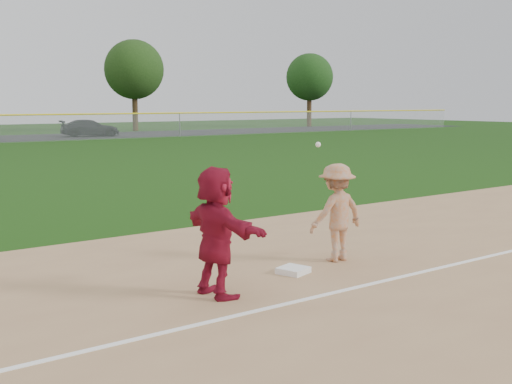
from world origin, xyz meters
TOP-DOWN VIEW (x-y plane):
  - ground at (0.00, 0.00)m, footprint 160.00×160.00m
  - foul_line at (0.00, -0.80)m, footprint 60.00×0.10m
  - first_base at (0.02, 0.45)m, footprint 0.57×0.57m
  - base_runner at (-1.71, 0.14)m, footprint 0.64×1.84m
  - car_right at (14.04, 44.98)m, footprint 5.23×3.02m
  - first_base_play at (1.23, 0.69)m, footprint 1.26×0.68m
  - tree_3 at (22.00, 52.80)m, footprint 6.00×6.00m
  - tree_4 at (44.00, 51.20)m, footprint 5.60×5.60m

SIDE VIEW (x-z plane):
  - ground at x=0.00m, z-range 0.00..0.00m
  - foul_line at x=0.00m, z-range 0.02..0.03m
  - first_base at x=0.02m, z-range 0.02..0.12m
  - car_right at x=14.04m, z-range 0.01..1.44m
  - first_base_play at x=1.23m, z-range -0.19..2.02m
  - base_runner at x=-1.71m, z-range 0.02..1.98m
  - tree_4 at x=44.00m, z-range 1.51..10.18m
  - tree_3 at x=22.00m, z-range 1.57..10.76m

